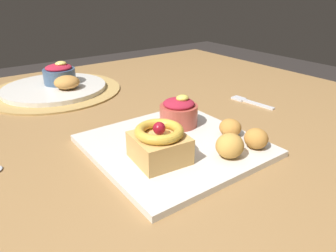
% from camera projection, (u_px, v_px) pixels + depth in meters
% --- Properties ---
extents(dining_table, '(1.41, 1.13, 0.73)m').
position_uv_depth(dining_table, '(126.00, 149.00, 0.76)').
color(dining_table, olive).
rests_on(dining_table, ground_plane).
extents(woven_placemat, '(0.38, 0.38, 0.00)m').
position_uv_depth(woven_placemat, '(55.00, 91.00, 0.92)').
color(woven_placemat, '#AD894C').
rests_on(woven_placemat, dining_table).
extents(front_plate, '(0.30, 0.30, 0.01)m').
position_uv_depth(front_plate, '(174.00, 146.00, 0.60)').
color(front_plate, silver).
rests_on(front_plate, dining_table).
extents(cake_slice, '(0.09, 0.10, 0.07)m').
position_uv_depth(cake_slice, '(159.00, 143.00, 0.53)').
color(cake_slice, tan).
rests_on(cake_slice, front_plate).
extents(berry_ramekin, '(0.08, 0.08, 0.07)m').
position_uv_depth(berry_ramekin, '(179.00, 112.00, 0.66)').
color(berry_ramekin, '#B24C3D').
rests_on(berry_ramekin, front_plate).
extents(fritter_front, '(0.05, 0.05, 0.04)m').
position_uv_depth(fritter_front, '(230.00, 146.00, 0.54)').
color(fritter_front, gold).
rests_on(fritter_front, front_plate).
extents(fritter_middle, '(0.04, 0.04, 0.04)m').
position_uv_depth(fritter_middle, '(256.00, 138.00, 0.57)').
color(fritter_middle, '#BC7F38').
rests_on(fritter_middle, front_plate).
extents(fritter_back, '(0.04, 0.04, 0.03)m').
position_uv_depth(fritter_back, '(230.00, 128.00, 0.62)').
color(fritter_back, '#BC7F38').
rests_on(fritter_back, front_plate).
extents(back_plate, '(0.30, 0.30, 0.01)m').
position_uv_depth(back_plate, '(55.00, 88.00, 0.92)').
color(back_plate, silver).
rests_on(back_plate, woven_placemat).
extents(back_ramekin, '(0.09, 0.09, 0.07)m').
position_uv_depth(back_ramekin, '(59.00, 74.00, 0.93)').
color(back_ramekin, '#3D5675').
rests_on(back_ramekin, back_plate).
extents(back_pastry, '(0.07, 0.07, 0.04)m').
position_uv_depth(back_pastry, '(67.00, 82.00, 0.88)').
color(back_pastry, '#B77F3D').
rests_on(back_pastry, back_plate).
extents(fork, '(0.03, 0.13, 0.00)m').
position_uv_depth(fork, '(249.00, 102.00, 0.83)').
color(fork, silver).
rests_on(fork, dining_table).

